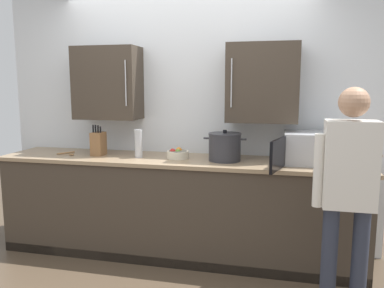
% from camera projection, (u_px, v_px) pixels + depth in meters
% --- Properties ---
extents(back_wall_tiled, '(3.83, 0.44, 2.68)m').
position_uv_depth(back_wall_tiled, '(186.00, 108.00, 3.89)').
color(back_wall_tiled, silver).
rests_on(back_wall_tiled, ground_plane).
extents(counter_unit, '(3.44, 0.66, 0.95)m').
position_uv_depth(counter_unit, '(178.00, 207.00, 3.71)').
color(counter_unit, '#3D3328').
rests_on(counter_unit, ground_plane).
extents(microwave_oven, '(0.66, 0.80, 0.27)m').
position_uv_depth(microwave_oven, '(313.00, 148.00, 3.39)').
color(microwave_oven, '#B7BABF').
rests_on(microwave_oven, counter_unit).
extents(wooden_spoon, '(0.20, 0.18, 0.02)m').
position_uv_depth(wooden_spoon, '(69.00, 154.00, 3.84)').
color(wooden_spoon, '#A37547').
rests_on(wooden_spoon, counter_unit).
extents(thermos_flask, '(0.08, 0.08, 0.27)m').
position_uv_depth(thermos_flask, '(139.00, 143.00, 3.67)').
color(thermos_flask, '#B7BABF').
rests_on(thermos_flask, counter_unit).
extents(stock_pot, '(0.39, 0.30, 0.28)m').
position_uv_depth(stock_pot, '(225.00, 147.00, 3.52)').
color(stock_pot, '#2D2D33').
rests_on(stock_pot, counter_unit).
extents(fruit_bowl, '(0.21, 0.21, 0.10)m').
position_uv_depth(fruit_bowl, '(178.00, 154.00, 3.64)').
color(fruit_bowl, beige).
rests_on(fruit_bowl, counter_unit).
extents(knife_block, '(0.11, 0.15, 0.30)m').
position_uv_depth(knife_block, '(98.00, 144.00, 3.79)').
color(knife_block, brown).
rests_on(knife_block, counter_unit).
extents(person_figure, '(0.44, 0.59, 1.62)m').
position_uv_depth(person_figure, '(348.00, 184.00, 2.62)').
color(person_figure, '#282D3D').
rests_on(person_figure, ground_plane).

